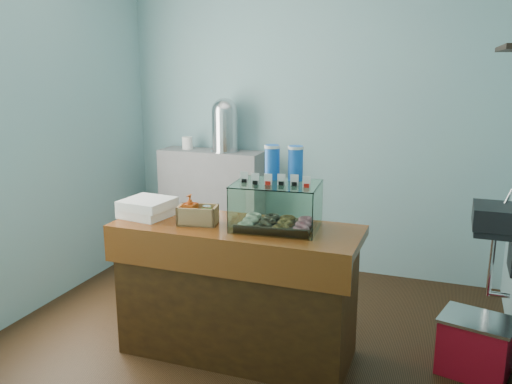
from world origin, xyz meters
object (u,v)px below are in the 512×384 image
at_px(counter, 237,290).
at_px(red_cooler, 475,346).
at_px(display_case, 278,201).
at_px(coffee_urn, 225,124).

distance_m(counter, red_cooler, 1.55).
bearing_deg(display_case, coffee_urn, 119.13).
xyz_separation_m(coffee_urn, red_cooler, (2.24, -1.27, -1.17)).
bearing_deg(coffee_urn, red_cooler, -29.60).
height_order(counter, coffee_urn, coffee_urn).
xyz_separation_m(display_case, red_cooler, (1.24, 0.21, -0.88)).
distance_m(display_case, red_cooler, 1.53).
height_order(display_case, coffee_urn, coffee_urn).
height_order(display_case, red_cooler, display_case).
bearing_deg(counter, coffee_urn, 115.61).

